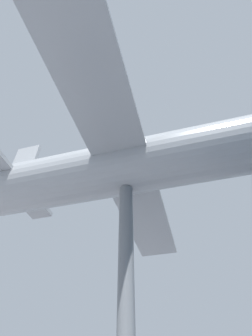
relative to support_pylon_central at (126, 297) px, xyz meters
name	(u,v)px	position (x,y,z in m)	size (l,w,h in m)	color
support_pylon_central	(126,297)	(0.00, 0.00, 0.00)	(0.45, 0.45, 7.02)	slate
suspended_airplane	(135,166)	(-0.04, 0.34, 4.53)	(14.49, 12.42, 3.45)	#93999E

